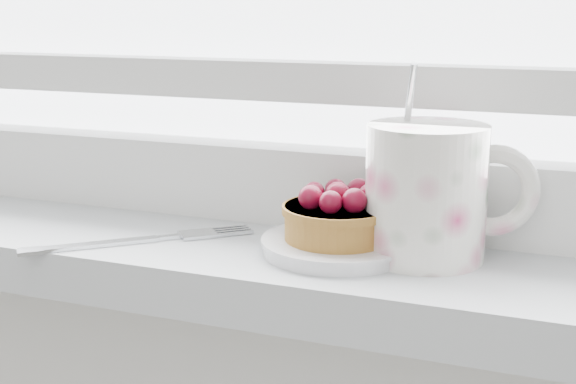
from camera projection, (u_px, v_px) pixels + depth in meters
The scene contains 4 objects.
saucer at pixel (337, 246), 0.65m from camera, with size 0.12×0.12×0.01m, color silver.
raspberry_tart at pixel (338, 215), 0.64m from camera, with size 0.09×0.09×0.05m.
floral_mug at pixel (431, 189), 0.63m from camera, with size 0.15×0.12×0.15m.
fork at pixel (138, 240), 0.68m from camera, with size 0.16×0.15×0.00m.
Camera 1 is at (0.21, 1.29, 1.14)m, focal length 50.00 mm.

